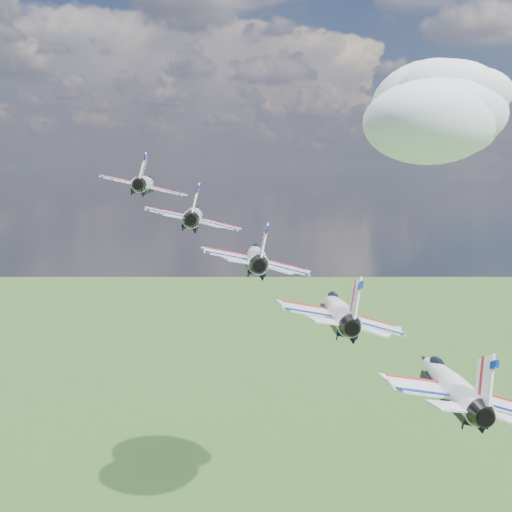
% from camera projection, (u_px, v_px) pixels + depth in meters
% --- Properties ---
extents(cloud_far, '(69.23, 54.39, 27.20)m').
position_uv_depth(cloud_far, '(464.00, 112.00, 249.74)').
color(cloud_far, white).
extents(jet_0, '(13.28, 16.67, 6.67)m').
position_uv_depth(jet_0, '(145.00, 183.00, 89.15)').
color(jet_0, silver).
extents(jet_1, '(13.28, 16.67, 6.67)m').
position_uv_depth(jet_1, '(194.00, 215.00, 79.65)').
color(jet_1, white).
extents(jet_2, '(13.28, 16.67, 6.67)m').
position_uv_depth(jet_2, '(256.00, 256.00, 70.15)').
color(jet_2, white).
extents(jet_3, '(13.28, 16.67, 6.67)m').
position_uv_depth(jet_3, '(337.00, 309.00, 60.64)').
color(jet_3, silver).
extents(jet_4, '(13.28, 16.67, 6.67)m').
position_uv_depth(jet_4, '(449.00, 383.00, 51.14)').
color(jet_4, white).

